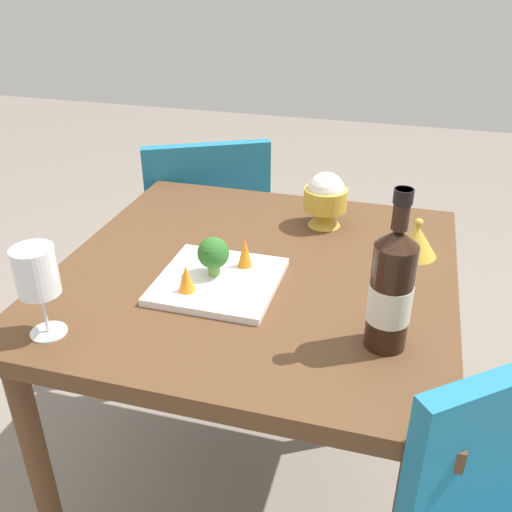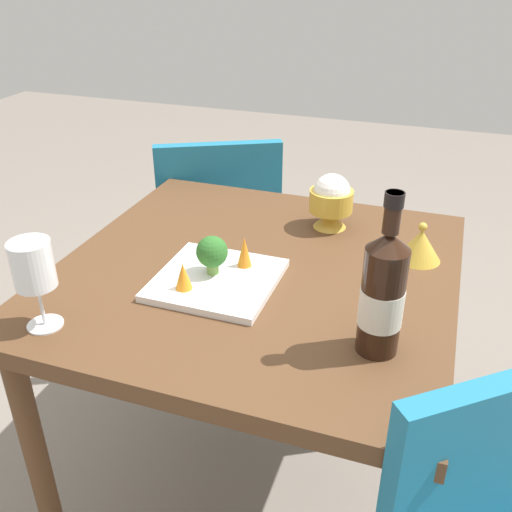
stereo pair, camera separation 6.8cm
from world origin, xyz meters
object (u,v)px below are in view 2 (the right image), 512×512
(rice_bowl, at_px, (331,200))
(chair_near_window, at_px, (219,227))
(wine_glass, at_px, (33,267))
(carrot_garnish_right, at_px, (183,276))
(rice_bowl_lid, at_px, (420,245))
(wine_bottle, at_px, (383,294))
(carrot_garnish_left, at_px, (244,252))
(broccoli_floret, at_px, (212,253))
(serving_plate, at_px, (217,280))

(rice_bowl, bearing_deg, chair_near_window, -126.27)
(chair_near_window, height_order, wine_glass, wine_glass)
(chair_near_window, distance_m, carrot_garnish_right, 0.83)
(chair_near_window, height_order, rice_bowl_lid, chair_near_window)
(wine_glass, bearing_deg, rice_bowl, 145.49)
(chair_near_window, xyz_separation_m, rice_bowl, (0.33, 0.45, 0.30))
(wine_bottle, bearing_deg, rice_bowl, -157.81)
(rice_bowl_lid, bearing_deg, rice_bowl, -114.00)
(wine_glass, xyz_separation_m, rice_bowl, (-0.60, 0.42, -0.05))
(carrot_garnish_right, bearing_deg, wine_bottle, 82.84)
(chair_near_window, xyz_separation_m, wine_glass, (0.93, 0.04, 0.35))
(rice_bowl_lid, bearing_deg, chair_near_window, -122.45)
(wine_glass, xyz_separation_m, rice_bowl_lid, (-0.50, 0.65, -0.09))
(carrot_garnish_left, bearing_deg, rice_bowl, 156.27)
(rice_bowl, relative_size, carrot_garnish_right, 2.44)
(carrot_garnish_left, height_order, carrot_garnish_right, carrot_garnish_left)
(chair_near_window, xyz_separation_m, broccoli_floret, (0.67, 0.27, 0.29))
(chair_near_window, xyz_separation_m, carrot_garnish_right, (0.75, 0.24, 0.27))
(rice_bowl, xyz_separation_m, carrot_garnish_right, (0.42, -0.21, -0.03))
(wine_glass, relative_size, rice_bowl, 1.26)
(rice_bowl, xyz_separation_m, carrot_garnish_left, (0.29, -0.13, -0.02))
(rice_bowl_lid, height_order, serving_plate, rice_bowl_lid)
(carrot_garnish_left, distance_m, carrot_garnish_right, 0.16)
(wine_bottle, relative_size, carrot_garnish_right, 5.21)
(wine_bottle, distance_m, serving_plate, 0.39)
(wine_bottle, distance_m, carrot_garnish_left, 0.37)
(wine_glass, relative_size, rice_bowl_lid, 1.79)
(rice_bowl, xyz_separation_m, serving_plate, (0.35, -0.17, -0.07))
(rice_bowl_lid, height_order, broccoli_floret, broccoli_floret)
(serving_plate, height_order, broccoli_floret, broccoli_floret)
(rice_bowl, distance_m, carrot_garnish_left, 0.32)
(chair_near_window, xyz_separation_m, wine_bottle, (0.80, 0.64, 0.34))
(carrot_garnish_right, bearing_deg, serving_plate, 145.30)
(chair_near_window, bearing_deg, wine_glass, -115.05)
(rice_bowl, bearing_deg, serving_plate, -25.27)
(rice_bowl, bearing_deg, carrot_garnish_left, -23.73)
(serving_plate, distance_m, carrot_garnish_right, 0.09)
(rice_bowl, relative_size, carrot_garnish_left, 2.06)
(broccoli_floret, bearing_deg, rice_bowl_lid, 119.97)
(wine_bottle, bearing_deg, broccoli_floret, -109.02)
(chair_near_window, height_order, wine_bottle, wine_bottle)
(wine_glass, bearing_deg, carrot_garnish_left, 137.60)
(wine_bottle, bearing_deg, chair_near_window, -141.24)
(wine_bottle, xyz_separation_m, rice_bowl, (-0.47, -0.19, -0.04))
(serving_plate, bearing_deg, rice_bowl, 154.73)
(chair_near_window, bearing_deg, broccoli_floret, -95.26)
(serving_plate, bearing_deg, carrot_garnish_left, 148.39)
(broccoli_floret, bearing_deg, rice_bowl, 152.13)
(broccoli_floret, bearing_deg, carrot_garnish_left, 134.52)
(chair_near_window, bearing_deg, rice_bowl, -63.47)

